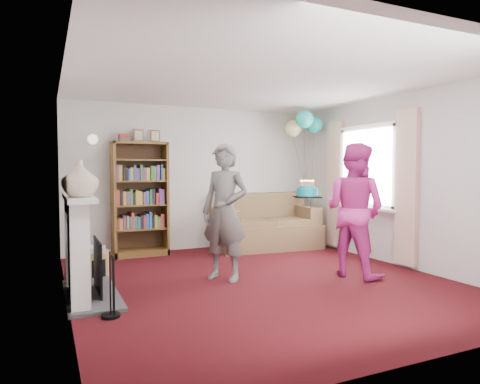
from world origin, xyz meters
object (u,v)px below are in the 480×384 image
person_striped (225,212)px  bookcase (139,200)px  person_magenta (354,210)px  sofa (265,227)px  birthday_cake (307,192)px

person_striped → bookcase: bearing=160.7°
person_magenta → person_striped: bearing=51.3°
bookcase → person_striped: bookcase is taller
sofa → person_striped: 2.41m
person_striped → birthday_cake: size_ratio=5.37×
sofa → birthday_cake: (-0.53, -2.17, 0.75)m
sofa → birthday_cake: birthday_cake is taller
person_striped → person_magenta: 1.71m
bookcase → person_magenta: 3.44m
person_magenta → sofa: bearing=-18.2°
bookcase → person_striped: bearing=-71.6°
bookcase → sofa: (2.20, -0.23, -0.55)m
person_striped → birthday_cake: (0.99, -0.37, 0.25)m
sofa → person_magenta: 2.38m
bookcase → person_striped: size_ratio=1.19×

